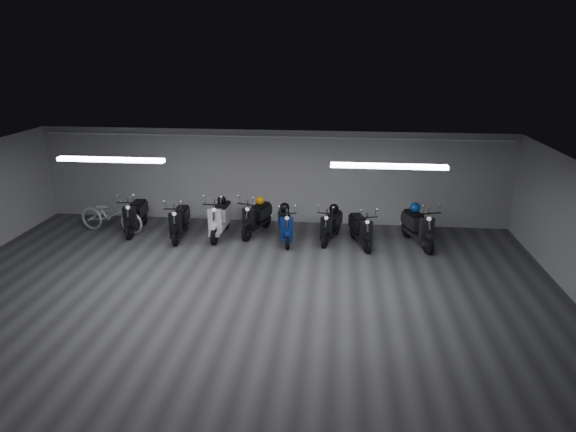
# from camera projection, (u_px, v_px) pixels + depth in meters

# --- Properties ---
(floor) EXTENTS (14.00, 10.00, 0.01)m
(floor) POSITION_uv_depth(u_px,v_px,m) (241.00, 300.00, 10.38)
(floor) COLOR #39393B
(floor) RESTS_ON ground
(ceiling) EXTENTS (14.00, 10.00, 0.01)m
(ceiling) POSITION_uv_depth(u_px,v_px,m) (236.00, 171.00, 9.46)
(ceiling) COLOR gray
(ceiling) RESTS_ON ground
(back_wall) EXTENTS (14.00, 0.01, 2.80)m
(back_wall) POSITION_uv_depth(u_px,v_px,m) (272.00, 177.00, 14.62)
(back_wall) COLOR #A1A1A4
(back_wall) RESTS_ON ground
(front_wall) EXTENTS (14.00, 0.01, 2.80)m
(front_wall) POSITION_uv_depth(u_px,v_px,m) (146.00, 412.00, 5.21)
(front_wall) COLOR #A1A1A4
(front_wall) RESTS_ON ground
(fluor_strip_left) EXTENTS (2.40, 0.18, 0.08)m
(fluor_strip_left) POSITION_uv_depth(u_px,v_px,m) (111.00, 160.00, 10.71)
(fluor_strip_left) COLOR white
(fluor_strip_left) RESTS_ON ceiling
(fluor_strip_right) EXTENTS (2.40, 0.18, 0.08)m
(fluor_strip_right) POSITION_uv_depth(u_px,v_px,m) (389.00, 166.00, 10.13)
(fluor_strip_right) COLOR white
(fluor_strip_right) RESTS_ON ceiling
(conduit) EXTENTS (13.60, 0.05, 0.05)m
(conduit) POSITION_uv_depth(u_px,v_px,m) (271.00, 137.00, 14.14)
(conduit) COLOR white
(conduit) RESTS_ON back_wall
(scooter_0) EXTENTS (0.71, 1.81, 1.32)m
(scooter_0) POSITION_uv_depth(u_px,v_px,m) (135.00, 210.00, 13.97)
(scooter_0) COLOR black
(scooter_0) RESTS_ON floor
(scooter_1) EXTENTS (0.72, 1.77, 1.29)m
(scooter_1) POSITION_uv_depth(u_px,v_px,m) (179.00, 216.00, 13.53)
(scooter_1) COLOR black
(scooter_1) RESTS_ON floor
(scooter_2) EXTENTS (0.68, 1.89, 1.40)m
(scooter_2) POSITION_uv_depth(u_px,v_px,m) (220.00, 213.00, 13.65)
(scooter_2) COLOR white
(scooter_2) RESTS_ON floor
(scooter_3) EXTENTS (1.11, 1.85, 1.31)m
(scooter_3) POSITION_uv_depth(u_px,v_px,m) (256.00, 212.00, 13.82)
(scooter_3) COLOR black
(scooter_3) RESTS_ON floor
(scooter_4) EXTENTS (0.87, 1.73, 1.23)m
(scooter_4) POSITION_uv_depth(u_px,v_px,m) (285.00, 220.00, 13.29)
(scooter_4) COLOR navy
(scooter_4) RESTS_ON floor
(scooter_5) EXTENTS (0.95, 1.69, 1.19)m
(scooter_5) POSITION_uv_depth(u_px,v_px,m) (331.00, 220.00, 13.34)
(scooter_5) COLOR black
(scooter_5) RESTS_ON floor
(scooter_8) EXTENTS (0.99, 1.72, 1.21)m
(scooter_8) POSITION_uv_depth(u_px,v_px,m) (361.00, 224.00, 13.04)
(scooter_8) COLOR black
(scooter_8) RESTS_ON floor
(scooter_9) EXTENTS (1.16, 1.93, 1.36)m
(scooter_9) POSITION_uv_depth(u_px,v_px,m) (419.00, 221.00, 13.03)
(scooter_9) COLOR black
(scooter_9) RESTS_ON floor
(bicycle) EXTENTS (2.10, 1.07, 1.30)m
(bicycle) POSITION_uv_depth(u_px,v_px,m) (111.00, 211.00, 13.98)
(bicycle) COLOR silver
(bicycle) RESTS_ON floor
(helmet_0) EXTENTS (0.25, 0.25, 0.25)m
(helmet_0) POSITION_uv_depth(u_px,v_px,m) (222.00, 200.00, 13.80)
(helmet_0) COLOR black
(helmet_0) RESTS_ON scooter_2
(helmet_1) EXTENTS (0.27, 0.27, 0.27)m
(helmet_1) POSITION_uv_depth(u_px,v_px,m) (334.00, 209.00, 13.44)
(helmet_1) COLOR black
(helmet_1) RESTS_ON scooter_5
(helmet_2) EXTENTS (0.24, 0.24, 0.24)m
(helmet_2) POSITION_uv_depth(u_px,v_px,m) (260.00, 200.00, 13.94)
(helmet_2) COLOR orange
(helmet_2) RESTS_ON scooter_3
(helmet_3) EXTENTS (0.28, 0.28, 0.28)m
(helmet_3) POSITION_uv_depth(u_px,v_px,m) (415.00, 208.00, 13.16)
(helmet_3) COLOR navy
(helmet_3) RESTS_ON scooter_9
(helmet_4) EXTENTS (0.28, 0.28, 0.28)m
(helmet_4) POSITION_uv_depth(u_px,v_px,m) (285.00, 208.00, 13.42)
(helmet_4) COLOR black
(helmet_4) RESTS_ON scooter_4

